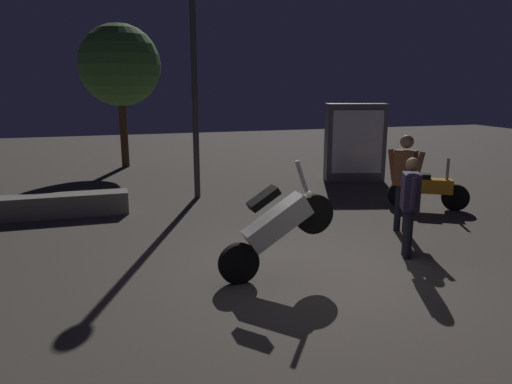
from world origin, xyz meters
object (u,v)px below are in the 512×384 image
object	(u,v)px
motorcycle_white_foreground	(277,226)
kiosk_billboard	(355,143)
person_rider_beside	(410,199)
person_bystander_far	(405,174)
streetlamp_near	(194,64)
motorcycle_orange_parked_left	(428,189)

from	to	relation	value
motorcycle_white_foreground	kiosk_billboard	world-z (taller)	kiosk_billboard
motorcycle_white_foreground	person_rider_beside	distance (m)	2.21
kiosk_billboard	motorcycle_white_foreground	bearing A→B (deg)	68.15
person_bystander_far	streetlamp_near	xyz separation A→B (m)	(-3.09, 3.70, 2.00)
person_rider_beside	kiosk_billboard	size ratio (longest dim) A/B	0.74
motorcycle_orange_parked_left	person_rider_beside	world-z (taller)	person_rider_beside
person_bystander_far	motorcycle_orange_parked_left	bearing A→B (deg)	-175.86
person_rider_beside	kiosk_billboard	xyz separation A→B (m)	(2.06, 5.61, 0.13)
person_rider_beside	streetlamp_near	world-z (taller)	streetlamp_near
motorcycle_white_foreground	motorcycle_orange_parked_left	bearing A→B (deg)	27.62
motorcycle_white_foreground	person_bystander_far	world-z (taller)	person_bystander_far
motorcycle_orange_parked_left	person_rider_beside	size ratio (longest dim) A/B	0.95
streetlamp_near	person_bystander_far	bearing A→B (deg)	-50.13
person_rider_beside	motorcycle_orange_parked_left	bearing A→B (deg)	-106.08
person_rider_beside	streetlamp_near	xyz separation A→B (m)	(-2.42, 4.87, 2.14)
motorcycle_orange_parked_left	kiosk_billboard	xyz separation A→B (m)	(-0.04, 3.21, 0.61)
person_rider_beside	motorcycle_white_foreground	bearing A→B (deg)	30.34
person_bystander_far	streetlamp_near	bearing A→B (deg)	-86.51
motorcycle_orange_parked_left	streetlamp_near	xyz separation A→B (m)	(-4.53, 2.47, 2.62)
motorcycle_orange_parked_left	streetlamp_near	distance (m)	5.78
person_rider_beside	kiosk_billboard	world-z (taller)	kiosk_billboard
motorcycle_white_foreground	person_bystander_far	xyz separation A→B (m)	(2.87, 1.37, 0.31)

